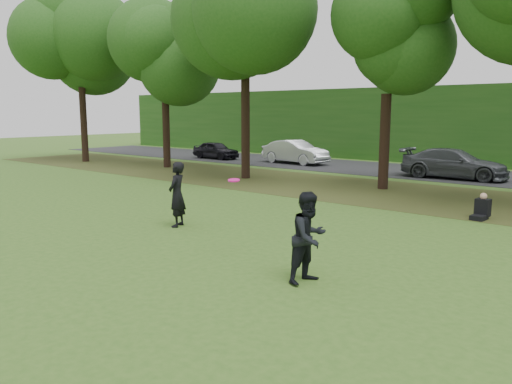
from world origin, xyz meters
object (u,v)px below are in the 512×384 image
player_right (309,237)px  frisbee (234,180)px  seated_person (482,209)px  player_left (177,194)px

player_right → frisbee: frisbee is taller
frisbee → seated_person: size_ratio=0.43×
player_right → frisbee: (-2.20, 0.24, 0.92)m
player_left → player_right: size_ratio=1.05×
frisbee → seated_person: 8.89m
frisbee → seated_person: bearing=68.9°
frisbee → seated_person: (3.15, 8.17, -1.52)m
player_left → seated_person: bearing=111.4°
seated_person → player_right: bearing=-92.1°
seated_person → player_left: bearing=-130.0°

